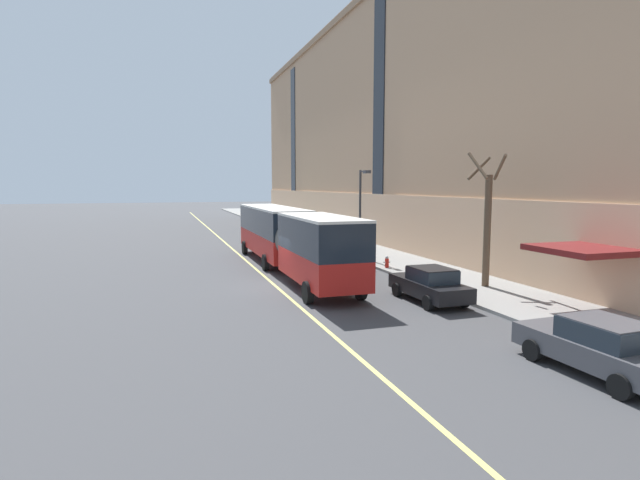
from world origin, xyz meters
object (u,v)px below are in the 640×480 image
(parked_car_darkgray_0, at_px, (601,347))
(street_tree_mid_block, at_px, (487,221))
(parked_car_silver_1, at_px, (344,253))
(parked_car_navy_2, at_px, (305,238))
(parked_car_darkgray_6, at_px, (276,228))
(fire_hydrant, at_px, (387,262))
(parked_car_black_5, at_px, (430,285))
(parked_car_green_3, at_px, (261,222))
(city_bus, at_px, (288,236))
(street_lamp, at_px, (362,203))

(parked_car_darkgray_0, relative_size, street_tree_mid_block, 0.71)
(parked_car_silver_1, relative_size, parked_car_navy_2, 1.06)
(parked_car_darkgray_6, distance_m, fire_hydrant, 22.57)
(parked_car_black_5, distance_m, fire_hydrant, 8.39)
(parked_car_navy_2, distance_m, parked_car_green_3, 18.17)
(city_bus, distance_m, parked_car_silver_1, 4.39)
(parked_car_green_3, xyz_separation_m, street_tree_mid_block, (3.89, -37.13, 2.61))
(city_bus, xyz_separation_m, parked_car_navy_2, (4.28, 10.92, -1.35))
(parked_car_navy_2, bearing_deg, fire_hydrant, -82.84)
(parked_car_darkgray_0, distance_m, parked_car_darkgray_6, 39.64)
(parked_car_black_5, relative_size, fire_hydrant, 6.23)
(street_tree_mid_block, height_order, street_lamp, street_tree_mid_block)
(parked_car_darkgray_6, bearing_deg, parked_car_green_3, 89.75)
(parked_car_navy_2, bearing_deg, parked_car_green_3, 90.35)
(parked_car_silver_1, bearing_deg, fire_hydrant, -54.89)
(parked_car_darkgray_0, distance_m, parked_car_green_3, 47.71)
(street_lamp, xyz_separation_m, fire_hydrant, (-0.10, -4.31, -3.41))
(parked_car_navy_2, distance_m, parked_car_darkgray_6, 10.10)
(parked_car_silver_1, relative_size, street_lamp, 0.80)
(parked_car_navy_2, bearing_deg, street_lamp, -78.42)
(street_lamp, height_order, fire_hydrant, street_lamp)
(city_bus, height_order, street_lamp, street_lamp)
(parked_car_green_3, relative_size, street_tree_mid_block, 0.65)
(parked_car_darkgray_6, bearing_deg, parked_car_silver_1, -90.31)
(parked_car_black_5, xyz_separation_m, street_tree_mid_block, (4.05, 1.63, 2.61))
(city_bus, height_order, fire_hydrant, city_bus)
(parked_car_silver_1, xyz_separation_m, parked_car_darkgray_6, (0.11, 19.92, -0.00))
(parked_car_darkgray_6, xyz_separation_m, street_tree_mid_block, (3.92, -29.06, 2.61))
(fire_hydrant, bearing_deg, parked_car_silver_1, 125.11)
(parked_car_darkgray_0, height_order, parked_car_silver_1, same)
(parked_car_silver_1, bearing_deg, parked_car_navy_2, 88.51)
(fire_hydrant, bearing_deg, street_lamp, 88.67)
(parked_car_darkgray_0, xyz_separation_m, parked_car_green_3, (0.14, 47.71, -0.00))
(parked_car_silver_1, xyz_separation_m, parked_car_green_3, (0.14, 27.99, -0.00))
(street_lamp, distance_m, fire_hydrant, 5.50)
(city_bus, relative_size, parked_car_silver_1, 4.15)
(city_bus, relative_size, parked_car_navy_2, 4.40)
(parked_car_silver_1, height_order, parked_car_black_5, same)
(street_tree_mid_block, distance_m, fire_hydrant, 7.51)
(city_bus, bearing_deg, fire_hydrant, -14.20)
(city_bus, relative_size, street_lamp, 3.31)
(parked_car_green_3, height_order, parked_car_darkgray_6, same)
(parked_car_navy_2, relative_size, parked_car_black_5, 1.01)
(parked_car_darkgray_6, relative_size, fire_hydrant, 6.04)
(fire_hydrant, bearing_deg, city_bus, 165.80)
(parked_car_black_5, height_order, street_lamp, street_lamp)
(parked_car_green_3, relative_size, parked_car_darkgray_6, 0.98)
(street_tree_mid_block, bearing_deg, street_lamp, 101.03)
(parked_car_green_3, bearing_deg, parked_car_black_5, -90.24)
(parked_car_darkgray_0, distance_m, parked_car_navy_2, 29.54)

